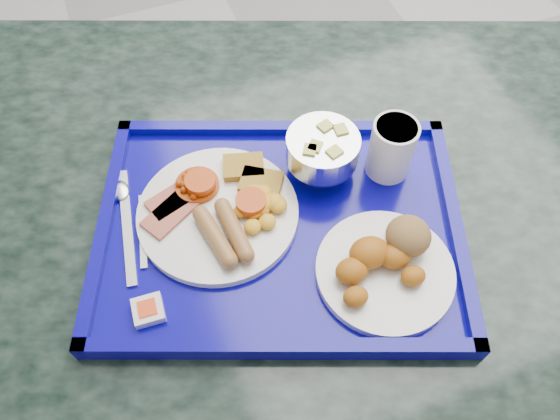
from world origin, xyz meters
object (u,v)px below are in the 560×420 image
Objects in this scene: main_plate at (223,209)px; fruit_bowl at (323,150)px; table at (289,285)px; tray at (280,228)px; bread_plate at (387,262)px; juice_cup at (392,147)px.

fruit_bowl reaches higher than main_plate.
tray reaches higher than table.
table is at bearing -20.91° from main_plate.
table is 8.62× the size of bread_plate.
main_plate is 1.24× the size of bread_plate.
table is 0.23m from tray.
table is 0.32m from juice_cup.
bread_plate reaches higher than table.
juice_cup is at bearing 11.80° from tray.
juice_cup reaches higher than main_plate.
juice_cup is (0.18, 0.04, 0.05)m from tray.
main_plate is at bearing 159.09° from table.
juice_cup reaches higher than fruit_bowl.
fruit_bowl reaches higher than tray.
main_plate is 0.23m from bread_plate.
table is 0.29m from bread_plate.
tray is 2.66× the size of main_plate.
tray is 0.13m from fruit_bowl.
tray is 3.30× the size of bread_plate.
tray is 0.08m from main_plate.
fruit_bowl is 0.10m from juice_cup.
tray is 5.74× the size of fruit_bowl.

